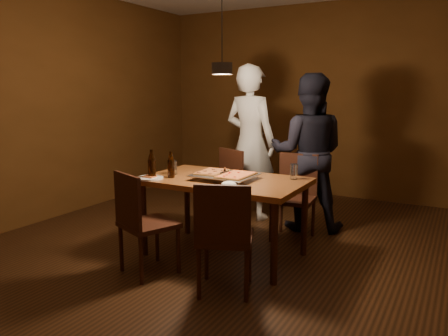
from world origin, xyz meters
The scene contains 19 objects.
room_shell centered at (0.00, 0.00, 1.40)m, with size 6.00×6.00×6.00m.
dining_table centered at (-0.04, 0.11, 0.68)m, with size 1.50×0.90×0.75m.
chair_far_left centered at (-0.48, 0.89, 0.54)m, with size 0.55×0.55×0.49m.
chair_far_right centered at (0.37, 0.94, 0.54)m, with size 0.46×0.46×0.49m.
chair_near_left centered at (-0.44, -0.63, 0.54)m, with size 0.55×0.55×0.49m.
chair_near_right centered at (0.36, -0.62, 0.54)m, with size 0.55×0.55×0.49m.
pizza_tray centered at (-0.01, 0.08, 0.77)m, with size 0.55×0.45×0.05m, color silver.
pizza_meat centered at (-0.16, 0.09, 0.81)m, with size 0.22×0.35×0.02m, color maroon.
pizza_cheese centered at (0.11, 0.07, 0.81)m, with size 0.25×0.40×0.02m, color gold.
spatula centered at (-0.02, 0.10, 0.81)m, with size 0.09×0.24×0.04m, color silver, non-canonical shape.
beer_bottle_a centered at (-0.62, -0.22, 0.89)m, with size 0.07×0.07×0.27m.
beer_bottle_b centered at (-0.50, -0.09, 0.87)m, with size 0.07×0.07×0.25m.
water_glass_left centered at (-0.58, 0.04, 0.82)m, with size 0.08×0.08×0.13m, color silver.
water_glass_right centered at (0.54, 0.40, 0.82)m, with size 0.07×0.07×0.14m, color silver.
plate_slice centered at (-0.64, -0.24, 0.76)m, with size 0.25×0.25×0.03m.
napkin centered at (0.19, -0.22, 0.78)m, with size 0.14×0.11×0.06m, color white.
diner_white centered at (-0.38, 1.38, 0.93)m, with size 0.68×0.45×1.87m, color silver.
diner_dark centered at (0.37, 1.30, 0.87)m, with size 0.85×0.66×1.75m, color black.
pendant_lamp centered at (0.00, 0.00, 1.76)m, with size 0.18×0.18×1.10m.
Camera 1 is at (1.90, -3.38, 1.58)m, focal length 35.00 mm.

